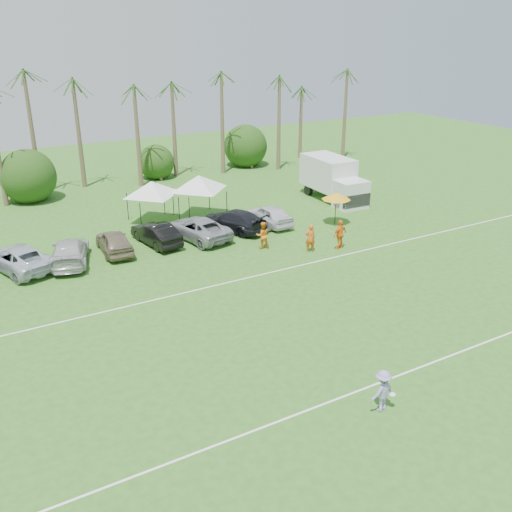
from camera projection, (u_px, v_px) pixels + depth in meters
ground at (383, 422)px, 21.32m from camera, size 120.00×120.00×0.00m
field_lines at (271, 330)px, 27.73m from camera, size 80.00×12.10×0.01m
palm_tree_4 at (42, 107)px, 47.12m from camera, size 2.40×2.40×8.90m
palm_tree_5 at (89, 94)px, 48.65m from camera, size 2.40×2.40×9.90m
palm_tree_6 at (133, 81)px, 50.18m from camera, size 2.40×2.40×10.90m
palm_tree_7 at (175, 69)px, 51.72m from camera, size 2.40×2.40×11.90m
palm_tree_8 at (225, 96)px, 55.01m from camera, size 2.40×2.40×8.90m
palm_tree_9 at (269, 84)px, 57.01m from camera, size 2.40×2.40×9.90m
palm_tree_10 at (310, 73)px, 59.00m from camera, size 2.40×2.40×10.90m
palm_tree_11 at (341, 63)px, 60.54m from camera, size 2.40×2.40×11.90m
bush_tree_1 at (25, 175)px, 49.14m from camera, size 4.00×4.00×4.00m
bush_tree_2 at (156, 160)px, 54.70m from camera, size 4.00×4.00×4.00m
bush_tree_3 at (247, 149)px, 59.35m from camera, size 4.00×4.00×4.00m
sideline_player_a at (310, 238)px, 37.11m from camera, size 0.78×0.64×1.85m
sideline_player_b at (263, 235)px, 37.65m from camera, size 1.03×0.88×1.83m
sideline_player_c at (340, 234)px, 37.58m from camera, size 1.23×0.69×1.98m
box_truck at (333, 178)px, 47.82m from camera, size 2.89×6.93×3.52m
canopy_tent_left at (151, 181)px, 41.83m from camera, size 4.55×4.55×3.68m
canopy_tent_right at (199, 175)px, 42.91m from camera, size 4.74×4.74×3.84m
market_umbrella at (336, 196)px, 41.76m from camera, size 2.16×2.16×2.41m
frisbee_player at (382, 391)px, 21.71m from camera, size 1.19×0.77×1.74m
parked_car_2 at (19, 258)px, 34.34m from camera, size 4.06×5.95×1.51m
parked_car_3 at (70, 252)px, 35.35m from camera, size 3.55×5.60×1.51m
parked_car_4 at (114, 242)px, 36.95m from camera, size 2.08×4.55×1.51m
parked_car_5 at (156, 234)px, 38.40m from camera, size 2.22×4.76×1.51m
parked_car_6 at (198, 228)px, 39.41m from camera, size 3.47×5.81×1.51m
parked_car_7 at (233, 220)px, 41.01m from camera, size 3.91×5.62×1.51m
parked_car_8 at (270, 215)px, 42.18m from camera, size 1.85×4.46×1.51m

